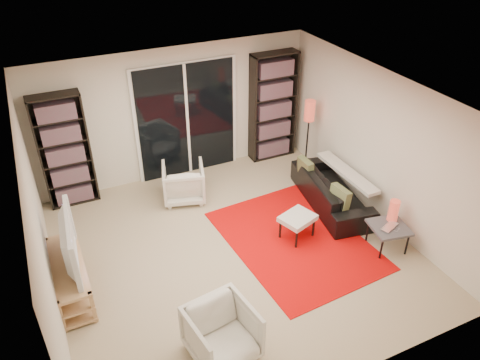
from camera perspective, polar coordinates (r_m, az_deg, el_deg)
name	(u,v)px	position (r m, az deg, el deg)	size (l,w,h in m)	color
floor	(233,249)	(7.11, -0.81, -8.47)	(5.00, 5.00, 0.00)	tan
wall_back	(175,114)	(8.47, -7.94, 8.00)	(5.00, 0.02, 2.40)	beige
wall_front	(340,310)	(4.75, 12.08, -15.20)	(5.00, 0.02, 2.40)	beige
wall_left	(39,231)	(6.01, -23.27, -5.71)	(0.02, 5.00, 2.40)	beige
wall_right	(379,146)	(7.62, 16.55, 4.01)	(0.02, 5.00, 2.40)	beige
ceiling	(232,100)	(5.83, -0.99, 9.68)	(5.00, 5.00, 0.02)	white
sliding_door	(187,120)	(8.55, -6.50, 7.25)	(1.92, 0.08, 2.16)	white
bookshelf_left	(65,151)	(8.13, -20.58, 3.28)	(0.80, 0.30, 1.95)	black
bookshelf_right	(273,107)	(9.07, 4.06, 8.88)	(0.90, 0.30, 2.10)	black
tv_stand	(70,278)	(6.68, -20.04, -11.12)	(0.43, 1.35, 0.50)	#E0AF81
tv	(62,243)	(6.32, -20.83, -7.25)	(1.18, 0.16, 0.68)	black
rug	(295,240)	(7.33, 6.70, -7.23)	(1.89, 2.56, 0.01)	red
sofa	(332,190)	(8.05, 11.11, -1.23)	(1.89, 0.74, 0.55)	black
armchair_back	(184,182)	(8.08, -6.89, -0.30)	(0.69, 0.71, 0.65)	silver
armchair_front	(222,334)	(5.59, -2.20, -18.21)	(0.72, 0.74, 0.67)	silver
ottoman	(298,219)	(7.18, 7.03, -4.78)	(0.61, 0.55, 0.40)	silver
side_table	(389,229)	(7.26, 17.70, -5.66)	(0.61, 0.61, 0.40)	#4A4A4F
laptop	(392,228)	(7.20, 18.08, -5.60)	(0.31, 0.20, 0.02)	silver
table_lamp	(394,211)	(7.29, 18.22, -3.55)	(0.15, 0.15, 0.34)	#C03E2A
floor_lamp	(309,118)	(8.63, 8.42, 7.51)	(0.21, 0.21, 1.40)	black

